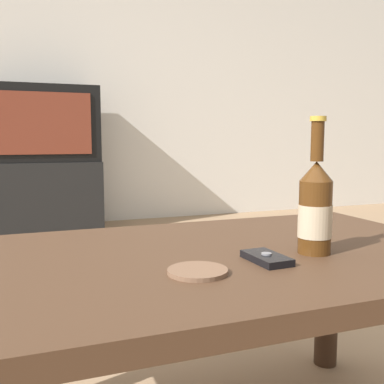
% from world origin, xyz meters
% --- Properties ---
extents(back_wall, '(8.00, 0.05, 2.60)m').
position_xyz_m(back_wall, '(0.00, 3.02, 1.30)').
color(back_wall, beige).
rests_on(back_wall, ground_plane).
extents(coffee_table, '(1.13, 0.68, 0.47)m').
position_xyz_m(coffee_table, '(0.00, 0.00, 0.40)').
color(coffee_table, '#422B1C').
rests_on(coffee_table, ground_plane).
extents(tv_stand, '(0.85, 0.42, 0.53)m').
position_xyz_m(tv_stand, '(-0.23, 2.74, 0.27)').
color(tv_stand, black).
rests_on(tv_stand, ground_plane).
extents(television, '(0.83, 0.39, 0.56)m').
position_xyz_m(television, '(-0.23, 2.74, 0.82)').
color(television, black).
rests_on(television, tv_stand).
extents(beer_bottle, '(0.07, 0.07, 0.28)m').
position_xyz_m(beer_bottle, '(0.19, -0.08, 0.57)').
color(beer_bottle, '#47280F').
rests_on(beer_bottle, coffee_table).
extents(cell_phone, '(0.06, 0.11, 0.02)m').
position_xyz_m(cell_phone, '(0.06, -0.10, 0.48)').
color(cell_phone, black).
rests_on(cell_phone, coffee_table).
extents(coaster, '(0.11, 0.11, 0.01)m').
position_xyz_m(coaster, '(-0.09, -0.13, 0.48)').
color(coaster, brown).
rests_on(coaster, coffee_table).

